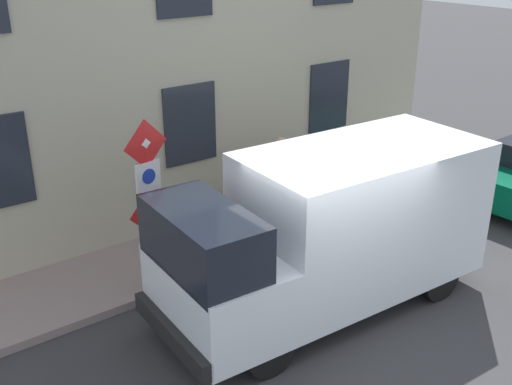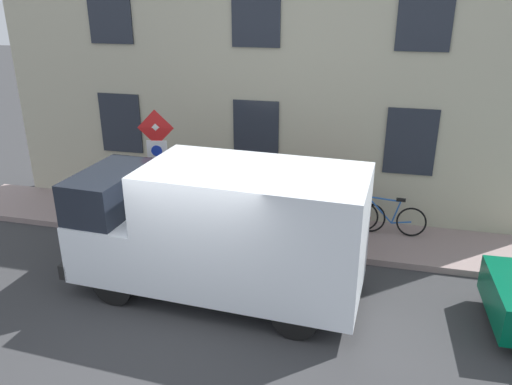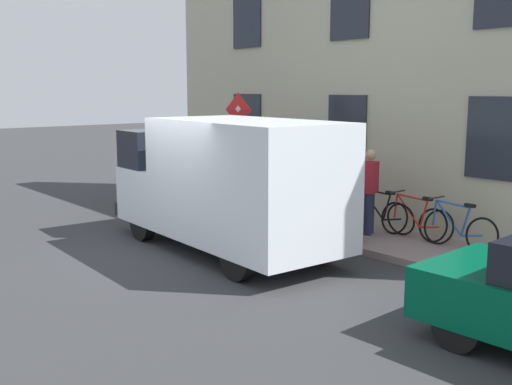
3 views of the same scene
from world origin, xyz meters
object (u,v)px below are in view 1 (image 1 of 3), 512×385
(delivery_van, at_px, (331,228))
(bicycle_black, at_px, (266,196))
(bicycle_blue, at_px, (330,177))
(bicycle_red, at_px, (299,186))
(litter_bin, at_px, (302,208))
(sign_post_stacked, at_px, (149,190))
(pedestrian, at_px, (280,176))

(delivery_van, relative_size, bicycle_black, 3.17)
(bicycle_black, bearing_deg, bicycle_blue, 178.40)
(bicycle_red, bearing_deg, litter_bin, 52.85)
(sign_post_stacked, height_order, delivery_van, sign_post_stacked)
(delivery_van, bearing_deg, litter_bin, -117.67)
(delivery_van, distance_m, litter_bin, 2.50)
(bicycle_red, relative_size, litter_bin, 1.90)
(sign_post_stacked, distance_m, litter_bin, 3.50)
(litter_bin, bearing_deg, bicycle_blue, -59.24)
(sign_post_stacked, bearing_deg, bicycle_blue, -76.84)
(sign_post_stacked, height_order, bicycle_red, sign_post_stacked)
(bicycle_blue, relative_size, bicycle_black, 1.00)
(sign_post_stacked, xyz_separation_m, delivery_van, (-1.91, -2.05, -0.50))
(bicycle_black, height_order, litter_bin, litter_bin)
(bicycle_blue, height_order, bicycle_red, same)
(bicycle_black, relative_size, pedestrian, 1.00)
(bicycle_red, distance_m, bicycle_black, 0.89)
(sign_post_stacked, relative_size, bicycle_black, 1.58)
(pedestrian, distance_m, litter_bin, 0.79)
(bicycle_red, xyz_separation_m, bicycle_black, (-0.00, 0.89, 0.00))
(pedestrian, bearing_deg, bicycle_red, -0.35)
(bicycle_red, relative_size, pedestrian, 1.00)
(litter_bin, bearing_deg, bicycle_black, 4.59)
(delivery_van, xyz_separation_m, litter_bin, (2.06, -1.21, -0.74))
(delivery_van, xyz_separation_m, bicycle_black, (3.07, -1.13, -0.82))
(delivery_van, relative_size, bicycle_blue, 3.16)
(bicycle_black, xyz_separation_m, pedestrian, (-0.38, -0.05, 0.56))
(sign_post_stacked, relative_size, bicycle_red, 1.58)
(bicycle_blue, bearing_deg, bicycle_red, 2.96)
(bicycle_black, distance_m, pedestrian, 0.68)
(pedestrian, height_order, litter_bin, pedestrian)
(bicycle_blue, bearing_deg, sign_post_stacked, 16.11)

